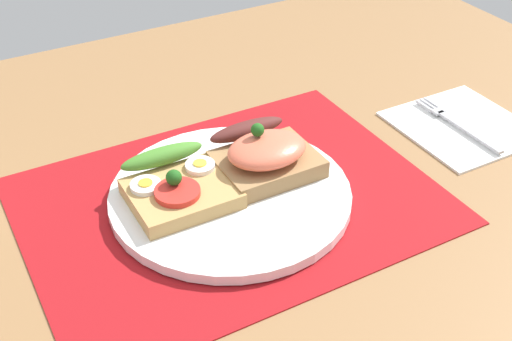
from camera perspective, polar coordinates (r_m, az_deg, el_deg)
name	(u,v)px	position (r cm, az deg, el deg)	size (l,w,h in cm)	color
ground_plane	(231,214)	(70.00, -2.15, -3.70)	(120.00, 90.00, 3.20)	olive
placemat	(231,200)	(68.91, -2.18, -2.57)	(41.42, 31.18, 0.30)	maroon
plate	(230,195)	(68.48, -2.20, -2.11)	(24.74, 24.74, 1.11)	white
sandwich_egg_tomato	(177,186)	(67.10, -6.71, -1.30)	(10.19, 10.07, 3.83)	tan
sandwich_salmon	(265,154)	(69.74, 0.74, 1.39)	(10.37, 9.54, 5.83)	#9B7448
napkin	(462,125)	(84.56, 17.17, 3.74)	(14.60, 14.82, 0.60)	white
fork	(456,122)	(83.87, 16.64, 3.94)	(1.62, 13.83, 0.32)	#B7B7BC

